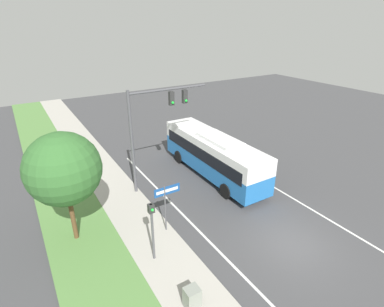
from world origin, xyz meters
The scene contains 10 objects.
ground_plane centered at (0.00, 0.00, 0.00)m, with size 80.00×80.00×0.00m, color #424244.
sidewalk centered at (-6.20, 0.00, 0.06)m, with size 2.80×80.00×0.12m.
lane_divider_near centered at (-3.60, 0.00, 0.00)m, with size 0.14×30.00×0.01m.
lane_divider_far centered at (3.60, 0.00, 0.00)m, with size 0.14×30.00×0.01m.
bus centered at (0.97, 8.73, 1.82)m, with size 2.61×10.31×3.29m.
signal_gantry centered at (-3.46, 9.33, 4.99)m, with size 5.62×0.41×7.09m.
pedestrian_signal centered at (-6.69, 2.85, 2.22)m, with size 0.28×0.34×3.28m.
street_sign centered at (-5.10, 4.53, 2.11)m, with size 1.51×0.08×2.92m.
utility_cabinet centered at (-6.53, -0.47, 0.61)m, with size 0.61×0.56×0.97m.
roadside_tree centered at (-9.63, 6.51, 4.27)m, with size 3.71×3.71×6.03m.
Camera 1 is at (-11.08, -7.87, 10.92)m, focal length 28.00 mm.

